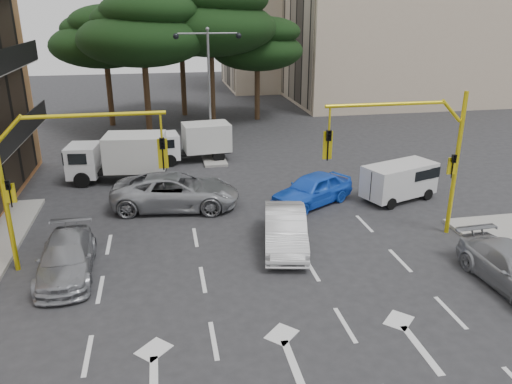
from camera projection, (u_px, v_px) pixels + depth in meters
The scene contains 19 objects.
ground at pixel (258, 274), 17.98m from camera, with size 120.00×120.00×0.00m, color #28282B.
median_strip at pixel (211, 153), 32.68m from camera, with size 1.40×6.00×0.15m, color gray.
apartment_beige_near at pixel (399, 3), 47.70m from camera, with size 20.20×12.15×18.70m.
apartment_beige_far at pixel (295, 13), 57.86m from camera, with size 16.20×12.15×16.70m.
pine_left_near at pixel (143, 29), 34.85m from camera, with size 9.15×9.15×10.23m.
pine_center at pixel (211, 18), 37.33m from camera, with size 9.98×9.98×11.16m.
pine_left_far at pixel (105, 37), 38.24m from camera, with size 8.32×8.32×9.30m.
pine_right at pixel (258, 44), 40.60m from camera, with size 7.49×7.49×8.37m.
pine_back at pixel (181, 25), 41.82m from camera, with size 9.15×9.15×10.23m.
signal_mast_right at pixel (418, 146), 19.66m from camera, with size 5.79×0.37×6.00m.
signal_mast_left at pixel (55, 166), 17.26m from camera, with size 5.79×0.37×6.00m.
street_lamp_center at pixel (209, 69), 30.82m from camera, with size 4.16×0.36×7.77m.
car_white_hatch at pixel (285, 229), 19.80m from camera, with size 1.61×4.62×1.52m, color silver.
car_blue_compact at pixel (312, 189), 24.12m from camera, with size 1.80×4.48×1.53m, color blue.
car_silver_wagon at pixel (66, 258), 17.74m from camera, with size 1.85×4.56×1.32m, color gray.
car_silver_cross_a at pixel (176, 191), 23.67m from camera, with size 2.75×5.96×1.66m, color #96989D.
van_white at pixel (399, 182), 24.66m from camera, with size 1.68×3.72×1.86m, color silver, non-canonical shape.
box_truck_a at pixel (118, 158), 27.20m from camera, with size 2.22×5.29×2.60m, color silver, non-canonical shape.
box_truck_b at pixel (193, 143), 30.89m from camera, with size 1.97×4.70×2.31m, color white, non-canonical shape.
Camera 1 is at (-3.06, -15.52, 9.05)m, focal length 35.00 mm.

